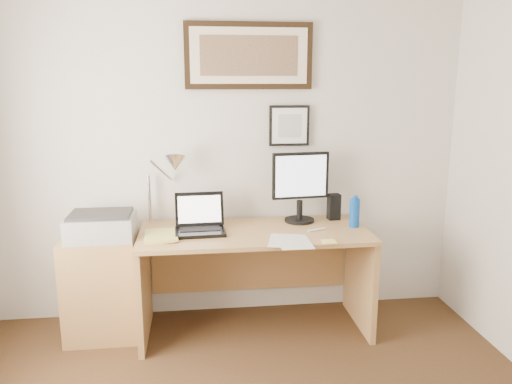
{
  "coord_description": "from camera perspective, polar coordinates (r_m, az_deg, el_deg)",
  "views": [
    {
      "loc": [
        -0.24,
        -1.69,
        1.77
      ],
      "look_at": [
        0.14,
        1.43,
        1.07
      ],
      "focal_mm": 35.0,
      "sensor_mm": 36.0,
      "label": 1
    }
  ],
  "objects": [
    {
      "name": "paper_sheet_b",
      "position": [
        3.26,
        4.4,
        -5.72
      ],
      "size": [
        0.21,
        0.3,
        0.0
      ],
      "primitive_type": "cube",
      "rotation": [
        0.0,
        0.0,
        -0.01
      ],
      "color": "silver",
      "rests_on": "desk"
    },
    {
      "name": "water_bottle",
      "position": [
        3.64,
        11.2,
        -2.34
      ],
      "size": [
        0.07,
        0.07,
        0.21
      ],
      "primitive_type": "cylinder",
      "color": "#0D47AC",
      "rests_on": "desk"
    },
    {
      "name": "printer",
      "position": [
        3.53,
        -17.27,
        -3.71
      ],
      "size": [
        0.44,
        0.34,
        0.18
      ],
      "color": "#A2A1A4",
      "rests_on": "side_cabinet"
    },
    {
      "name": "lcd_monitor",
      "position": [
        3.66,
        5.09,
        0.96
      ],
      "size": [
        0.42,
        0.22,
        0.52
      ],
      "color": "black",
      "rests_on": "desk"
    },
    {
      "name": "speaker",
      "position": [
        3.8,
        8.89,
        -1.68
      ],
      "size": [
        0.09,
        0.08,
        0.2
      ],
      "primitive_type": "cube",
      "rotation": [
        0.0,
        0.0,
        0.09
      ],
      "color": "black",
      "rests_on": "desk"
    },
    {
      "name": "side_cabinet",
      "position": [
        3.72,
        -17.15,
        -10.3
      ],
      "size": [
        0.5,
        0.4,
        0.73
      ],
      "primitive_type": "cube",
      "color": "#A67945",
      "rests_on": "floor"
    },
    {
      "name": "wall_back",
      "position": [
        3.74,
        -3.12,
        4.49
      ],
      "size": [
        3.5,
        0.02,
        2.5
      ],
      "primitive_type": "cube",
      "color": "silver",
      "rests_on": "ground"
    },
    {
      "name": "book",
      "position": [
        3.41,
        -12.65,
        -5.04
      ],
      "size": [
        0.24,
        0.32,
        0.02
      ],
      "primitive_type": "imported",
      "rotation": [
        0.0,
        0.0,
        0.09
      ],
      "color": "#CEC561",
      "rests_on": "desk"
    },
    {
      "name": "picture_small",
      "position": [
        3.74,
        3.82,
        7.57
      ],
      "size": [
        0.3,
        0.03,
        0.3
      ],
      "color": "black",
      "rests_on": "wall_back"
    },
    {
      "name": "laptop",
      "position": [
        3.49,
        -6.43,
        -3.59
      ],
      "size": [
        0.35,
        0.31,
        0.26
      ],
      "color": "black",
      "rests_on": "desk"
    },
    {
      "name": "bottle_cap",
      "position": [
        3.61,
        11.27,
        -0.6
      ],
      "size": [
        0.04,
        0.04,
        0.02
      ],
      "primitive_type": "cylinder",
      "color": "#0D47AC",
      "rests_on": "water_bottle"
    },
    {
      "name": "desk_lamp",
      "position": [
        3.55,
        -9.5,
        2.9
      ],
      "size": [
        0.29,
        0.27,
        0.53
      ],
      "color": "silver",
      "rests_on": "desk"
    },
    {
      "name": "marker_pen",
      "position": [
        3.52,
        6.99,
        -4.29
      ],
      "size": [
        0.14,
        0.06,
        0.02
      ],
      "primitive_type": "cylinder",
      "rotation": [
        0.0,
        1.57,
        0.35
      ],
      "color": "white",
      "rests_on": "desk"
    },
    {
      "name": "desk",
      "position": [
        3.65,
        -0.31,
        -7.6
      ],
      "size": [
        1.6,
        0.7,
        0.75
      ],
      "color": "#A67945",
      "rests_on": "floor"
    },
    {
      "name": "sticky_pad",
      "position": [
        3.28,
        8.35,
        -5.65
      ],
      "size": [
        0.09,
        0.09,
        0.01
      ],
      "primitive_type": "cube",
      "rotation": [
        0.0,
        0.0,
        0.0
      ],
      "color": "#FFF578",
      "rests_on": "desk"
    },
    {
      "name": "paper_sheet_a",
      "position": [
        3.29,
        3.3,
        -5.56
      ],
      "size": [
        0.26,
        0.33,
        0.0
      ],
      "primitive_type": "cube",
      "rotation": [
        0.0,
        0.0,
        -0.23
      ],
      "color": "silver",
      "rests_on": "desk"
    },
    {
      "name": "picture_large",
      "position": [
        3.69,
        -0.82,
        15.3
      ],
      "size": [
        0.92,
        0.04,
        0.47
      ],
      "color": "black",
      "rests_on": "wall_back"
    }
  ]
}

